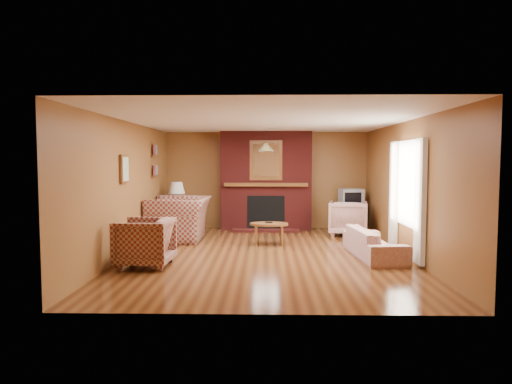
{
  "coord_description": "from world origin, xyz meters",
  "views": [
    {
      "loc": [
        -0.01,
        -8.18,
        1.7
      ],
      "look_at": [
        -0.19,
        0.6,
        1.09
      ],
      "focal_mm": 32.0,
      "sensor_mm": 36.0,
      "label": 1
    }
  ],
  "objects_px": {
    "plaid_loveseat": "(180,218)",
    "table_lamp": "(177,194)",
    "floral_armchair": "(348,218)",
    "crt_tv": "(351,199)",
    "floral_sofa": "(374,243)",
    "side_table": "(177,221)",
    "plaid_armchair": "(144,242)",
    "coffee_table": "(269,226)",
    "tv_stand": "(351,220)",
    "fireplace": "(266,181)"
  },
  "relations": [
    {
      "from": "fireplace",
      "to": "floral_armchair",
      "type": "relative_size",
      "value": 2.79
    },
    {
      "from": "floral_armchair",
      "to": "table_lamp",
      "type": "distance_m",
      "value": 4.01
    },
    {
      "from": "floral_sofa",
      "to": "floral_armchair",
      "type": "distance_m",
      "value": 2.38
    },
    {
      "from": "plaid_loveseat",
      "to": "table_lamp",
      "type": "distance_m",
      "value": 1.11
    },
    {
      "from": "table_lamp",
      "to": "tv_stand",
      "type": "height_order",
      "value": "table_lamp"
    },
    {
      "from": "coffee_table",
      "to": "tv_stand",
      "type": "xyz_separation_m",
      "value": [
        1.99,
        1.88,
        -0.11
      ]
    },
    {
      "from": "plaid_armchair",
      "to": "side_table",
      "type": "bearing_deg",
      "value": -175.05
    },
    {
      "from": "floral_sofa",
      "to": "table_lamp",
      "type": "distance_m",
      "value": 4.86
    },
    {
      "from": "floral_sofa",
      "to": "tv_stand",
      "type": "distance_m",
      "value": 3.03
    },
    {
      "from": "coffee_table",
      "to": "side_table",
      "type": "xyz_separation_m",
      "value": [
        -2.16,
        1.53,
        -0.1
      ]
    },
    {
      "from": "plaid_armchair",
      "to": "floral_sofa",
      "type": "distance_m",
      "value": 3.93
    },
    {
      "from": "plaid_armchair",
      "to": "tv_stand",
      "type": "relative_size",
      "value": 1.59
    },
    {
      "from": "coffee_table",
      "to": "tv_stand",
      "type": "relative_size",
      "value": 1.42
    },
    {
      "from": "plaid_loveseat",
      "to": "table_lamp",
      "type": "bearing_deg",
      "value": -165.81
    },
    {
      "from": "plaid_armchair",
      "to": "tv_stand",
      "type": "height_order",
      "value": "plaid_armchair"
    },
    {
      "from": "plaid_armchair",
      "to": "table_lamp",
      "type": "xyz_separation_m",
      "value": [
        -0.15,
        3.44,
        0.52
      ]
    },
    {
      "from": "side_table",
      "to": "fireplace",
      "type": "bearing_deg",
      "value": 14.29
    },
    {
      "from": "table_lamp",
      "to": "crt_tv",
      "type": "height_order",
      "value": "table_lamp"
    },
    {
      "from": "tv_stand",
      "to": "floral_sofa",
      "type": "bearing_deg",
      "value": -93.93
    },
    {
      "from": "plaid_loveseat",
      "to": "floral_sofa",
      "type": "height_order",
      "value": "plaid_loveseat"
    },
    {
      "from": "coffee_table",
      "to": "tv_stand",
      "type": "height_order",
      "value": "tv_stand"
    },
    {
      "from": "plaid_loveseat",
      "to": "plaid_armchair",
      "type": "xyz_separation_m",
      "value": [
        -0.1,
        -2.47,
        -0.07
      ]
    },
    {
      "from": "fireplace",
      "to": "side_table",
      "type": "distance_m",
      "value": 2.35
    },
    {
      "from": "plaid_loveseat",
      "to": "coffee_table",
      "type": "relative_size",
      "value": 1.83
    },
    {
      "from": "table_lamp",
      "to": "tv_stand",
      "type": "distance_m",
      "value": 4.21
    },
    {
      "from": "floral_armchair",
      "to": "floral_sofa",
      "type": "bearing_deg",
      "value": 102.06
    },
    {
      "from": "floral_sofa",
      "to": "plaid_armchair",
      "type": "bearing_deg",
      "value": 96.48
    },
    {
      "from": "fireplace",
      "to": "floral_armchair",
      "type": "bearing_deg",
      "value": -24.31
    },
    {
      "from": "floral_sofa",
      "to": "floral_armchair",
      "type": "relative_size",
      "value": 2.02
    },
    {
      "from": "side_table",
      "to": "floral_sofa",
      "type": "bearing_deg",
      "value": -33.83
    },
    {
      "from": "table_lamp",
      "to": "floral_sofa",
      "type": "bearing_deg",
      "value": -33.83
    },
    {
      "from": "tv_stand",
      "to": "side_table",
      "type": "bearing_deg",
      "value": -176.28
    },
    {
      "from": "tv_stand",
      "to": "crt_tv",
      "type": "height_order",
      "value": "crt_tv"
    },
    {
      "from": "plaid_armchair",
      "to": "coffee_table",
      "type": "bearing_deg",
      "value": 135.99
    },
    {
      "from": "floral_armchair",
      "to": "table_lamp",
      "type": "xyz_separation_m",
      "value": [
        -3.97,
        0.31,
        0.52
      ]
    },
    {
      "from": "coffee_table",
      "to": "floral_armchair",
      "type": "bearing_deg",
      "value": 34.1
    },
    {
      "from": "coffee_table",
      "to": "tv_stand",
      "type": "distance_m",
      "value": 2.74
    },
    {
      "from": "floral_sofa",
      "to": "side_table",
      "type": "distance_m",
      "value": 4.82
    },
    {
      "from": "fireplace",
      "to": "crt_tv",
      "type": "distance_m",
      "value": 2.1
    },
    {
      "from": "floral_armchair",
      "to": "crt_tv",
      "type": "xyz_separation_m",
      "value": [
        0.18,
        0.65,
        0.39
      ]
    },
    {
      "from": "plaid_armchair",
      "to": "side_table",
      "type": "distance_m",
      "value": 3.45
    },
    {
      "from": "coffee_table",
      "to": "crt_tv",
      "type": "bearing_deg",
      "value": 43.32
    },
    {
      "from": "floral_armchair",
      "to": "coffee_table",
      "type": "bearing_deg",
      "value": 45.37
    },
    {
      "from": "plaid_loveseat",
      "to": "crt_tv",
      "type": "xyz_separation_m",
      "value": [
        3.9,
        1.32,
        0.32
      ]
    },
    {
      "from": "tv_stand",
      "to": "crt_tv",
      "type": "distance_m",
      "value": 0.51
    },
    {
      "from": "tv_stand",
      "to": "table_lamp",
      "type": "bearing_deg",
      "value": -176.28
    },
    {
      "from": "floral_sofa",
      "to": "tv_stand",
      "type": "bearing_deg",
      "value": -7.54
    },
    {
      "from": "plaid_loveseat",
      "to": "crt_tv",
      "type": "bearing_deg",
      "value": 108.56
    },
    {
      "from": "fireplace",
      "to": "crt_tv",
      "type": "relative_size",
      "value": 4.28
    },
    {
      "from": "tv_stand",
      "to": "plaid_armchair",
      "type": "bearing_deg",
      "value": -137.62
    }
  ]
}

